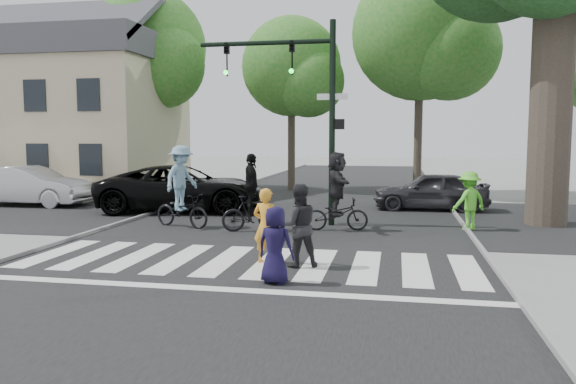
% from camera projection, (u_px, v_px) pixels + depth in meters
% --- Properties ---
extents(ground, '(120.00, 120.00, 0.00)m').
position_uv_depth(ground, '(234.00, 273.00, 10.92)').
color(ground, gray).
rests_on(ground, ground).
extents(road_stem, '(10.00, 70.00, 0.01)m').
position_uv_depth(road_stem, '(284.00, 230.00, 15.81)').
color(road_stem, black).
rests_on(road_stem, ground).
extents(road_cross, '(70.00, 10.00, 0.01)m').
position_uv_depth(road_cross, '(302.00, 216.00, 18.74)').
color(road_cross, black).
rests_on(road_cross, ground).
extents(curb_left, '(0.10, 70.00, 0.10)m').
position_uv_depth(curb_left, '(119.00, 224.00, 16.76)').
color(curb_left, gray).
rests_on(curb_left, ground).
extents(curb_right, '(0.10, 70.00, 0.10)m').
position_uv_depth(curb_right, '(471.00, 235.00, 14.84)').
color(curb_right, gray).
rests_on(curb_right, ground).
extents(crosswalk, '(10.00, 3.85, 0.01)m').
position_uv_depth(crosswalk, '(243.00, 265.00, 11.57)').
color(crosswalk, silver).
rests_on(crosswalk, ground).
extents(traffic_signal, '(4.45, 0.29, 6.00)m').
position_uv_depth(traffic_signal, '(304.00, 94.00, 16.52)').
color(traffic_signal, black).
rests_on(traffic_signal, ground).
extents(bg_tree_0, '(5.46, 5.20, 8.97)m').
position_uv_depth(bg_tree_0, '(62.00, 67.00, 28.54)').
color(bg_tree_0, brown).
rests_on(bg_tree_0, ground).
extents(bg_tree_1, '(6.09, 5.80, 9.80)m').
position_uv_depth(bg_tree_1, '(150.00, 53.00, 27.03)').
color(bg_tree_1, brown).
rests_on(bg_tree_1, ground).
extents(bg_tree_2, '(5.04, 4.80, 8.40)m').
position_uv_depth(bg_tree_2, '(296.00, 71.00, 26.91)').
color(bg_tree_2, brown).
rests_on(bg_tree_2, ground).
extents(bg_tree_3, '(6.30, 6.00, 10.20)m').
position_uv_depth(bg_tree_3, '(428.00, 37.00, 24.33)').
color(bg_tree_3, brown).
rests_on(bg_tree_3, ground).
extents(house, '(8.40, 8.10, 8.82)m').
position_uv_depth(house, '(82.00, 112.00, 26.37)').
color(house, beige).
rests_on(house, ground).
extents(pedestrian_woman, '(0.65, 0.50, 1.58)m').
position_uv_depth(pedestrian_woman, '(266.00, 226.00, 11.68)').
color(pedestrian_woman, orange).
rests_on(pedestrian_woman, ground).
extents(pedestrian_child, '(0.77, 0.59, 1.41)m').
position_uv_depth(pedestrian_child, '(275.00, 245.00, 10.06)').
color(pedestrian_child, black).
rests_on(pedestrian_child, ground).
extents(pedestrian_adult, '(1.01, 0.91, 1.70)m').
position_uv_depth(pedestrian_adult, '(298.00, 226.00, 11.34)').
color(pedestrian_adult, black).
rests_on(pedestrian_adult, ground).
extents(cyclist_left, '(1.99, 1.39, 2.39)m').
position_uv_depth(cyclist_left, '(182.00, 192.00, 16.28)').
color(cyclist_left, black).
rests_on(cyclist_left, ground).
extents(cyclist_mid, '(1.72, 1.09, 2.18)m').
position_uv_depth(cyclist_mid, '(251.00, 200.00, 15.61)').
color(cyclist_mid, black).
rests_on(cyclist_mid, ground).
extents(cyclist_right, '(1.84, 1.70, 2.22)m').
position_uv_depth(cyclist_right, '(337.00, 196.00, 15.73)').
color(cyclist_right, black).
rests_on(cyclist_right, ground).
extents(car_suv, '(6.28, 3.76, 1.63)m').
position_uv_depth(car_suv, '(183.00, 188.00, 19.76)').
color(car_suv, black).
rests_on(car_suv, ground).
extents(car_silver, '(4.60, 1.65, 1.51)m').
position_uv_depth(car_silver, '(30.00, 186.00, 21.40)').
color(car_silver, silver).
rests_on(car_silver, ground).
extents(car_grey, '(4.06, 1.65, 1.38)m').
position_uv_depth(car_grey, '(431.00, 191.00, 20.15)').
color(car_grey, '#2E2D32').
rests_on(car_grey, ground).
extents(bystander_hivis, '(1.24, 1.11, 1.66)m').
position_uv_depth(bystander_hivis, '(469.00, 201.00, 15.83)').
color(bystander_hivis, '#5CD632').
rests_on(bystander_hivis, ground).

